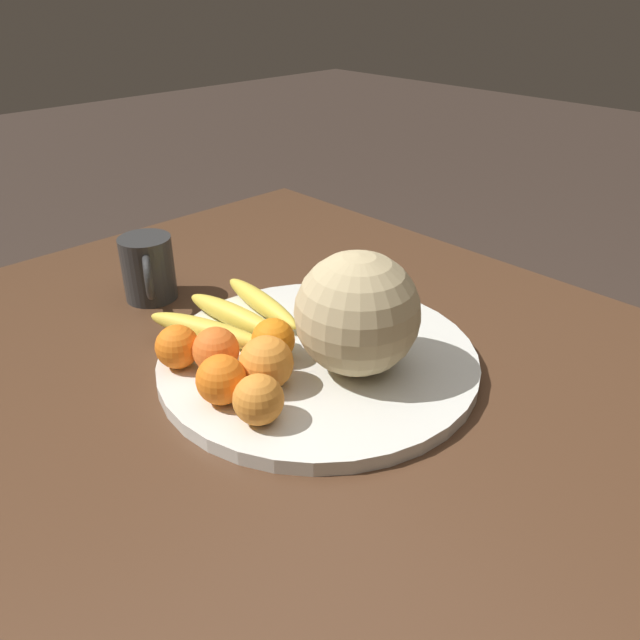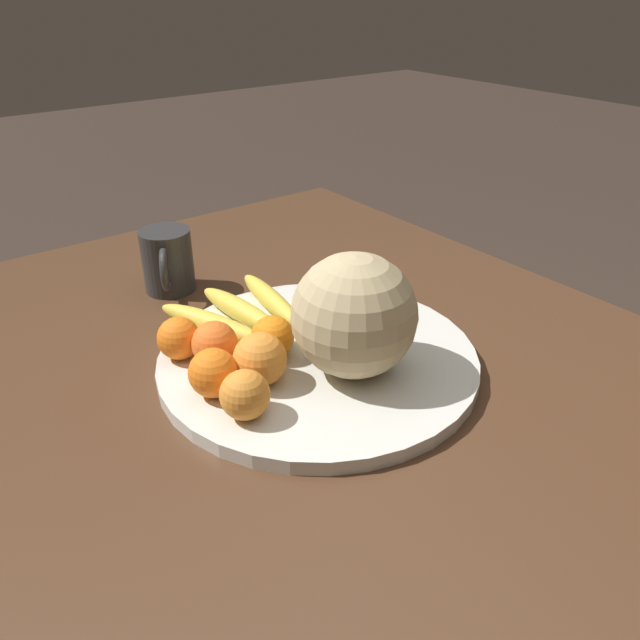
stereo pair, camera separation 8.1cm
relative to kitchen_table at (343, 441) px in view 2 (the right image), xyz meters
name	(u,v)px [view 2 (the right image)]	position (x,y,z in m)	size (l,w,h in m)	color
kitchen_table	(343,441)	(0.00, 0.00, 0.00)	(1.36, 0.96, 0.73)	#4C301E
fruit_bowl	(320,357)	(0.06, 0.00, 0.10)	(0.43, 0.43, 0.02)	silver
melon	(356,316)	(0.00, -0.01, 0.19)	(0.16, 0.16, 0.16)	tan
banana_bunch	(242,312)	(0.19, 0.04, 0.13)	(0.20, 0.18, 0.03)	brown
orange_front_left	(260,359)	(0.05, 0.10, 0.15)	(0.07, 0.07, 0.07)	orange
orange_front_right	(273,337)	(0.09, 0.05, 0.14)	(0.06, 0.06, 0.06)	orange
orange_mid_center	(215,344)	(0.12, 0.12, 0.14)	(0.06, 0.06, 0.06)	orange
orange_back_left	(246,396)	(0.00, 0.15, 0.14)	(0.06, 0.06, 0.06)	orange
orange_back_right	(213,373)	(0.06, 0.15, 0.14)	(0.06, 0.06, 0.06)	orange
orange_top_small	(179,338)	(0.16, 0.15, 0.14)	(0.06, 0.06, 0.06)	orange
produce_tag	(241,356)	(0.11, 0.09, 0.11)	(0.08, 0.08, 0.00)	white
ceramic_mug	(167,261)	(0.39, 0.06, 0.15)	(0.12, 0.09, 0.10)	#2D2D2D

